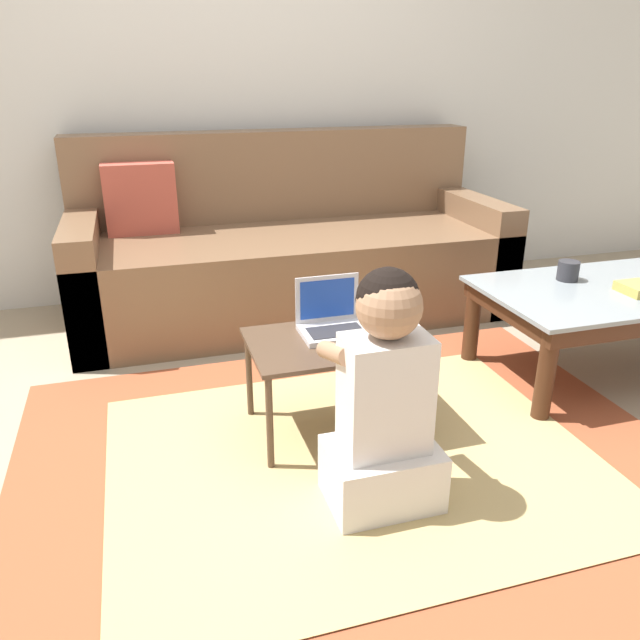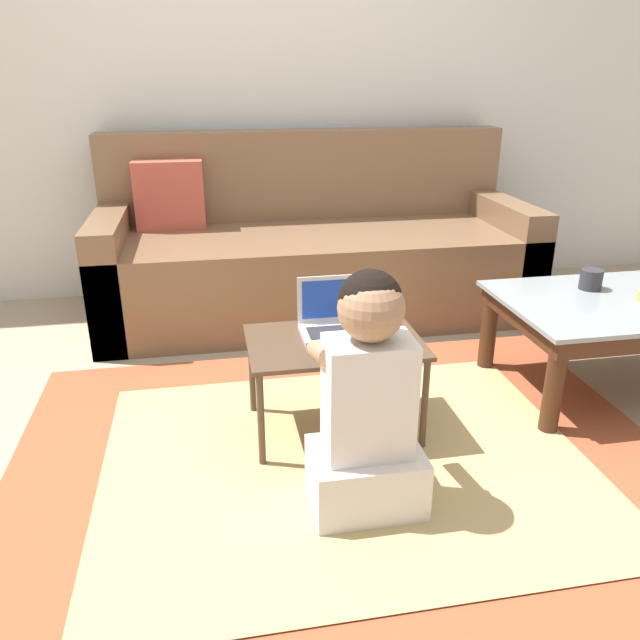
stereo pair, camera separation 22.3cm
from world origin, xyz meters
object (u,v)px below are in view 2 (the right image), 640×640
at_px(couch, 312,253).
at_px(person_seated, 368,403).
at_px(laptop, 333,324).
at_px(laptop_desk, 334,350).
at_px(coffee_table, 639,312).
at_px(computer_mouse, 385,332).
at_px(cup_on_table, 591,279).

height_order(couch, person_seated, couch).
bearing_deg(laptop, person_seated, -90.28).
height_order(laptop_desk, laptop, laptop).
xyz_separation_m(coffee_table, person_seated, (-1.29, -0.56, 0.02)).
distance_m(couch, laptop, 1.23).
bearing_deg(coffee_table, laptop, -177.64).
height_order(computer_mouse, cup_on_table, cup_on_table).
height_order(coffee_table, laptop, laptop).
height_order(coffee_table, person_seated, person_seated).
relative_size(computer_mouse, cup_on_table, 1.13).
bearing_deg(laptop_desk, computer_mouse, -1.80).
height_order(coffee_table, laptop_desk, coffee_table).
bearing_deg(person_seated, laptop_desk, 90.92).
relative_size(couch, laptop_desk, 3.67).
bearing_deg(laptop_desk, person_seated, -89.08).
relative_size(couch, cup_on_table, 24.65).
bearing_deg(couch, laptop, -96.29).
distance_m(coffee_table, person_seated, 1.41).
height_order(laptop_desk, computer_mouse, computer_mouse).
height_order(coffee_table, computer_mouse, computer_mouse).
xyz_separation_m(laptop_desk, laptop, (0.01, 0.06, 0.07)).
bearing_deg(laptop, laptop_desk, -98.79).
xyz_separation_m(couch, laptop, (-0.13, -1.22, 0.08)).
height_order(couch, laptop_desk, couch).
xyz_separation_m(coffee_table, computer_mouse, (-1.11, -0.12, 0.05)).
relative_size(laptop_desk, cup_on_table, 6.72).
bearing_deg(coffee_table, couch, 134.69).
relative_size(laptop_desk, laptop, 2.57).
height_order(person_seated, cup_on_table, person_seated).
distance_m(couch, person_seated, 1.74).
height_order(coffee_table, cup_on_table, cup_on_table).
distance_m(couch, laptop_desk, 1.29).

